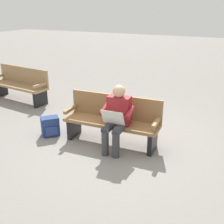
# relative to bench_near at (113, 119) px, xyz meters

# --- Properties ---
(ground_plane) EXTENTS (40.00, 40.00, 0.00)m
(ground_plane) POSITION_rel_bench_near_xyz_m (-0.00, 0.07, -0.46)
(ground_plane) COLOR gray
(bench_near) EXTENTS (1.82, 0.57, 0.90)m
(bench_near) POSITION_rel_bench_near_xyz_m (0.00, 0.00, 0.00)
(bench_near) COLOR olive
(bench_near) RESTS_ON ground
(person_seated) EXTENTS (0.59, 0.59, 1.18)m
(person_seated) POSITION_rel_bench_near_xyz_m (-0.19, 0.22, 0.17)
(person_seated) COLOR maroon
(person_seated) RESTS_ON ground
(backpack) EXTENTS (0.40, 0.41, 0.38)m
(backpack) POSITION_rel_bench_near_xyz_m (1.25, 0.29, -0.27)
(backpack) COLOR navy
(backpack) RESTS_ON ground
(bench_far) EXTENTS (1.84, 0.68, 0.90)m
(bench_far) POSITION_rel_bench_near_xyz_m (3.34, -1.15, 0.00)
(bench_far) COLOR #9E7A51
(bench_far) RESTS_ON ground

